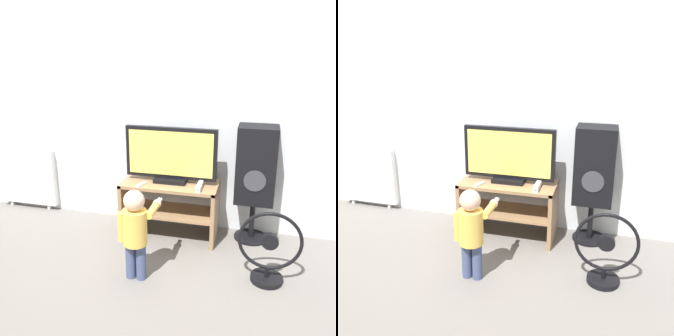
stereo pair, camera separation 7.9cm
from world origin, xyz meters
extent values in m
plane|color=slate|center=(0.00, 0.00, 0.00)|extent=(16.00, 16.00, 0.00)
cube|color=silver|center=(0.00, 0.53, 1.30)|extent=(10.00, 0.06, 2.60)
cube|color=#93704C|center=(0.00, 0.22, 0.54)|extent=(0.93, 0.45, 0.03)
cube|color=#93704C|center=(0.00, 0.22, 0.25)|extent=(0.89, 0.41, 0.02)
cube|color=#93704C|center=(-0.45, 0.22, 0.28)|extent=(0.04, 0.45, 0.56)
cube|color=#93704C|center=(0.45, 0.22, 0.28)|extent=(0.04, 0.45, 0.56)
cube|color=black|center=(0.00, 0.25, 0.58)|extent=(0.31, 0.20, 0.04)
cube|color=black|center=(0.00, 0.25, 0.85)|extent=(0.88, 0.05, 0.50)
cube|color=#F2D859|center=(0.00, 0.22, 0.85)|extent=(0.81, 0.01, 0.43)
cube|color=white|center=(0.30, 0.12, 0.59)|extent=(0.04, 0.18, 0.05)
cube|color=#3F8CE5|center=(0.30, 0.02, 0.59)|extent=(0.03, 0.00, 0.01)
cube|color=white|center=(-0.24, 0.07, 0.57)|extent=(0.07, 0.13, 0.02)
cylinder|color=#337FD8|center=(-0.24, 0.07, 0.58)|extent=(0.01, 0.01, 0.00)
cylinder|color=#3F4C72|center=(-0.13, -0.57, 0.16)|extent=(0.08, 0.08, 0.32)
cylinder|color=#3F4C72|center=(-0.04, -0.57, 0.16)|extent=(0.08, 0.08, 0.32)
cylinder|color=#E5B74C|center=(-0.09, -0.57, 0.46)|extent=(0.20, 0.20, 0.29)
sphere|color=beige|center=(-0.09, -0.57, 0.69)|extent=(0.17, 0.17, 0.17)
cylinder|color=#E5B74C|center=(-0.20, -0.57, 0.45)|extent=(0.06, 0.06, 0.24)
cylinder|color=#E5B74C|center=(0.02, -0.45, 0.57)|extent=(0.06, 0.24, 0.06)
sphere|color=beige|center=(0.02, -0.33, 0.57)|extent=(0.07, 0.07, 0.07)
cube|color=white|center=(0.02, -0.29, 0.57)|extent=(0.03, 0.13, 0.02)
cylinder|color=black|center=(0.79, 0.34, 0.01)|extent=(0.33, 0.33, 0.02)
cylinder|color=black|center=(0.79, 0.34, 0.20)|extent=(0.05, 0.05, 0.40)
cube|color=black|center=(0.79, 0.34, 0.77)|extent=(0.36, 0.28, 0.73)
cylinder|color=#38383D|center=(0.79, 0.19, 0.66)|extent=(0.20, 0.01, 0.20)
cylinder|color=black|center=(0.95, -0.35, 0.02)|extent=(0.26, 0.26, 0.04)
cylinder|color=black|center=(0.95, -0.35, 0.08)|extent=(0.04, 0.04, 0.08)
torus|color=black|center=(0.95, -0.35, 0.36)|extent=(0.50, 0.03, 0.50)
cylinder|color=black|center=(0.95, -0.35, 0.36)|extent=(0.13, 0.05, 0.13)
cube|color=white|center=(-1.75, 0.46, 0.38)|extent=(0.70, 0.08, 0.65)
cube|color=silver|center=(-2.00, 0.46, 0.03)|extent=(0.03, 0.05, 0.06)
cube|color=silver|center=(-1.51, 0.46, 0.03)|extent=(0.03, 0.05, 0.06)
camera|label=1|loc=(0.82, -3.06, 1.84)|focal=40.00mm
camera|label=2|loc=(0.90, -3.04, 1.84)|focal=40.00mm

